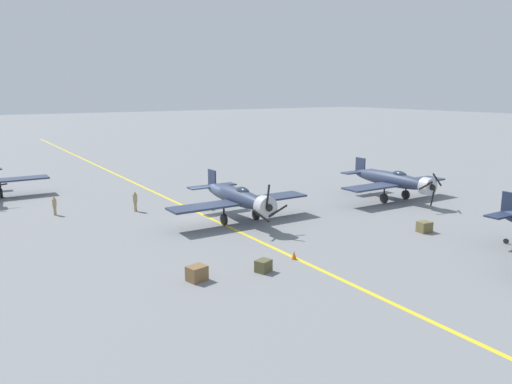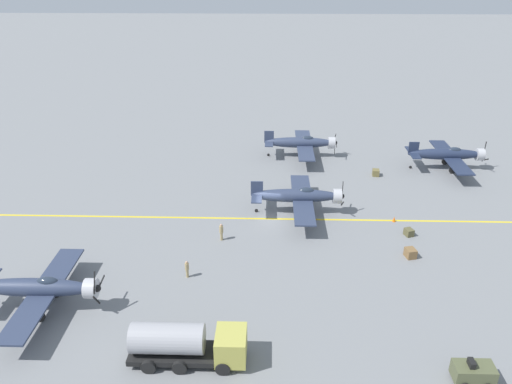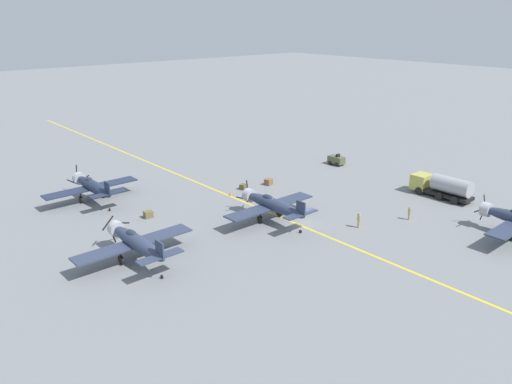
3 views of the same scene
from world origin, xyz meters
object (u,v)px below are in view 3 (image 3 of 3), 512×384
object	(u,v)px
fuel_tanker	(441,186)
supply_crate_mid_lane	(268,182)
airplane_mid_left	(136,242)
tow_tractor	(336,160)
supply_crate_outboard	(243,187)
airplane_far_left	(92,186)
ground_crew_walking	(409,213)
supply_crate_by_tanker	(148,214)
ground_crew_inspecting	(359,220)
airplane_mid_center	(272,204)
traffic_cone	(230,194)

from	to	relation	value
fuel_tanker	supply_crate_mid_lane	world-z (taller)	fuel_tanker
airplane_mid_left	supply_crate_mid_lane	size ratio (longest dim) A/B	11.67
tow_tractor	supply_crate_outboard	xyz separation A→B (m)	(-18.79, 0.52, -0.43)
airplane_far_left	supply_crate_mid_lane	distance (m)	23.47
ground_crew_walking	tow_tractor	bearing A→B (deg)	61.40
fuel_tanker	supply_crate_by_tanker	xyz separation A→B (m)	(-32.29, 18.78, -1.11)
ground_crew_inspecting	supply_crate_by_tanker	distance (m)	24.25
airplane_mid_left	supply_crate_outboard	world-z (taller)	airplane_mid_left
fuel_tanker	supply_crate_mid_lane	size ratio (longest dim) A/B	7.78
tow_tractor	ground_crew_inspecting	xyz separation A→B (m)	(-17.39, -18.00, 0.18)
airplane_mid_left	ground_crew_inspecting	size ratio (longest dim) A/B	6.75
supply_crate_by_tanker	tow_tractor	bearing A→B (deg)	-0.03
airplane_mid_left	airplane_far_left	bearing A→B (deg)	81.64
fuel_tanker	airplane_mid_center	bearing A→B (deg)	158.73
ground_crew_inspecting	supply_crate_by_tanker	world-z (taller)	ground_crew_inspecting
fuel_tanker	traffic_cone	distance (m)	27.47
supply_crate_by_tanker	airplane_mid_left	bearing A→B (deg)	-125.00
airplane_far_left	supply_crate_by_tanker	distance (m)	9.99
supply_crate_outboard	traffic_cone	bearing A→B (deg)	-163.97
ground_crew_inspecting	fuel_tanker	bearing A→B (deg)	-2.71
airplane_mid_center	fuel_tanker	xyz separation A→B (m)	(21.99, -8.56, -0.50)
supply_crate_outboard	traffic_cone	distance (m)	2.96
tow_tractor	ground_crew_inspecting	distance (m)	25.03
tow_tractor	traffic_cone	size ratio (longest dim) A/B	4.73
supply_crate_outboard	airplane_far_left	bearing A→B (deg)	152.43
supply_crate_outboard	traffic_cone	world-z (taller)	supply_crate_outboard
ground_crew_walking	airplane_far_left	bearing A→B (deg)	129.84
tow_tractor	supply_crate_mid_lane	distance (m)	14.87
airplane_mid_left	tow_tractor	world-z (taller)	airplane_mid_left
airplane_mid_center	ground_crew_walking	bearing A→B (deg)	-40.55
fuel_tanker	ground_crew_walking	bearing A→B (deg)	-170.58
supply_crate_by_tanker	supply_crate_mid_lane	xyz separation A→B (m)	(18.75, -0.33, 0.02)
airplane_mid_center	airplane_far_left	size ratio (longest dim) A/B	1.00
airplane_mid_left	tow_tractor	distance (m)	40.96
tow_tractor	ground_crew_walking	xyz separation A→B (m)	(-11.12, -20.38, 0.09)
tow_tractor	ground_crew_walking	world-z (taller)	tow_tractor
airplane_mid_center	fuel_tanker	world-z (taller)	airplane_mid_center
supply_crate_mid_lane	airplane_mid_left	bearing A→B (deg)	-160.87
tow_tractor	supply_crate_mid_lane	bearing A→B (deg)	-178.80
tow_tractor	supply_crate_by_tanker	xyz separation A→B (m)	(-33.61, 0.02, -0.39)
airplane_far_left	supply_crate_by_tanker	bearing A→B (deg)	-87.79
airplane_mid_left	ground_crew_walking	bearing A→B (deg)	-18.21
airplane_mid_left	supply_crate_by_tanker	bearing A→B (deg)	58.32
airplane_mid_center	tow_tractor	size ratio (longest dim) A/B	4.62
airplane_mid_left	supply_crate_by_tanker	size ratio (longest dim) A/B	12.37
tow_tractor	supply_crate_by_tanker	world-z (taller)	tow_tractor
airplane_mid_left	ground_crew_walking	xyz separation A→B (m)	(28.82, -11.38, -1.13)
ground_crew_walking	ground_crew_inspecting	world-z (taller)	ground_crew_inspecting
supply_crate_by_tanker	traffic_cone	distance (m)	11.98
airplane_mid_center	tow_tractor	world-z (taller)	airplane_mid_center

